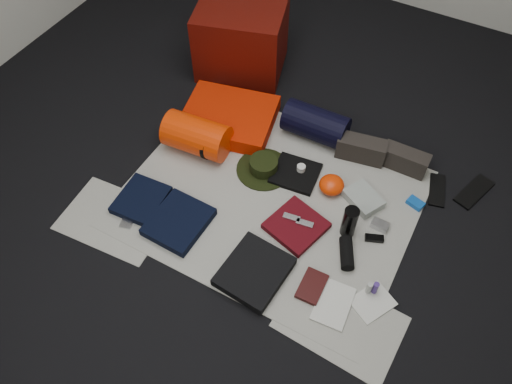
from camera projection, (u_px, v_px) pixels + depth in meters
The scene contains 37 objects.
floor at pixel (270, 199), 2.89m from camera, with size 4.50×4.50×0.02m, color black.
newspaper_mat at pixel (270, 198), 2.88m from camera, with size 1.60×1.30×0.01m, color beige.
newspaper_sheet_front_left at pixel (115, 219), 2.80m from camera, with size 0.58×0.40×0.00m, color beige.
newspaper_sheet_front_right at pixel (341, 322), 2.44m from camera, with size 0.58×0.40×0.00m, color beige.
red_cabinet at pixel (241, 39), 3.39m from camera, with size 0.57×0.48×0.48m, color #520B06.
sleeping_pad at pixel (229, 117), 3.20m from camera, with size 0.57×0.46×0.10m, color red.
stuff_sack at pixel (197, 136), 3.02m from camera, with size 0.23×0.23×0.39m, color red.
sack_strap_left at pixel (183, 131), 3.05m from camera, with size 0.22×0.22×0.03m, color black.
sack_strap_right at pixel (211, 142), 2.99m from camera, with size 0.22×0.22×0.03m, color black.
navy_duffel at pixel (316, 124), 3.09m from camera, with size 0.21×0.21×0.40m, color black.
boonie_brim at pixel (264, 169), 3.00m from camera, with size 0.33×0.33×0.01m, color black.
boonie_crown at pixel (264, 165), 2.97m from camera, with size 0.17×0.17×0.07m, color black.
hiking_boot_left at pixel (361, 149), 3.01m from camera, with size 0.29×0.11×0.15m, color #2B2622.
hiking_boot_right at pixel (405, 160), 2.96m from camera, with size 0.27×0.10×0.14m, color #2B2622.
flip_flop_left at pixel (437, 190), 2.91m from camera, with size 0.09×0.24×0.01m, color black.
flip_flop_right at pixel (474, 192), 2.90m from camera, with size 0.10×0.28×0.02m, color black.
trousers_navy_a at pixel (141, 200), 2.84m from camera, with size 0.25×0.29×0.04m, color black.
trousers_navy_b at pixel (179, 222), 2.75m from camera, with size 0.29×0.33×0.05m, color black.
trousers_charcoal at pixel (254, 272), 2.57m from camera, with size 0.31×0.35×0.05m, color black.
black_tshirt at pixel (296, 174), 2.97m from camera, with size 0.26×0.25×0.03m, color black.
red_shirt at pixel (296, 226), 2.74m from camera, with size 0.28×0.28×0.04m, color #4E080F.
orange_stuff_sack at pixel (332, 185), 2.88m from camera, with size 0.15×0.15×0.10m, color red.
first_aid_pouch at pixel (363, 199), 2.84m from camera, with size 0.21×0.16×0.05m, color gray.
water_bottle at pixel (350, 222), 2.66m from camera, with size 0.08×0.08×0.20m, color black.
speaker at pixel (347, 253), 2.62m from camera, with size 0.07×0.07×0.18m, color black.
compact_camera at pixel (380, 225), 2.75m from camera, with size 0.10×0.06×0.04m, color silver.
cyan_case at pixel (415, 203), 2.84m from camera, with size 0.09×0.06×0.03m, color #114EA5.
toiletry_purple at pixel (375, 288), 2.49m from camera, with size 0.03×0.03×0.09m, color #3D2373.
toiletry_clear at pixel (369, 288), 2.49m from camera, with size 0.03×0.03×0.09m, color #A0A49F.
paperback_book at pixel (312, 286), 2.53m from camera, with size 0.12×0.18×0.03m, color black.
map_booklet at pixel (333, 304), 2.48m from camera, with size 0.17×0.24×0.01m, color beige.
map_printout at pixel (372, 302), 2.49m from camera, with size 0.16×0.20×0.01m, color beige.
sunglasses at pixel (374, 238), 2.70m from camera, with size 0.10×0.04×0.03m, color black.
key_cluster at pixel (127, 223), 2.77m from camera, with size 0.07×0.07×0.01m, color silver.
tape_roll at pixel (301, 168), 2.96m from camera, with size 0.05×0.05×0.04m, color silver.
energy_bar_a at pixel (292, 218), 2.75m from camera, with size 0.10×0.04×0.01m, color silver.
energy_bar_b at pixel (305, 223), 2.72m from camera, with size 0.10×0.04×0.01m, color silver.
Camera 1 is at (0.74, -1.52, 2.34)m, focal length 35.00 mm.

